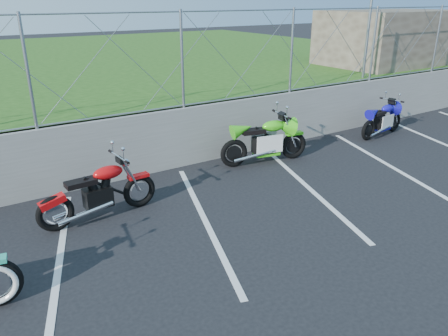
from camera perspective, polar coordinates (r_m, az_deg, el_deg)
ground at (r=6.75m, az=1.83°, el=-9.99°), size 90.00×90.00×0.00m
retaining_wall at (r=9.30m, az=-10.58°, el=3.09°), size 30.00×0.22×1.30m
grass_field at (r=18.72m, az=-23.00°, el=10.93°), size 30.00×20.00×1.30m
stone_building at (r=17.23m, az=21.13°, el=15.66°), size 5.00×3.00×1.80m
chain_link_fence at (r=8.93m, az=-11.31°, el=13.19°), size 28.00×0.03×2.00m
sign_pole at (r=13.61m, az=18.39°, el=17.36°), size 0.08×0.08×3.00m
parking_lines at (r=8.08m, az=4.76°, el=-4.42°), size 18.29×4.31×0.01m
naked_orange at (r=7.62m, az=-15.84°, el=-3.24°), size 2.08×0.71×1.04m
sportbike_green at (r=9.86m, az=5.49°, el=3.35°), size 2.11×0.75×1.10m
sportbike_blue at (r=12.59m, az=20.03°, el=5.81°), size 1.83×0.65×0.95m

